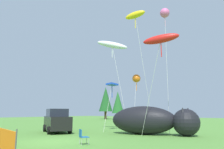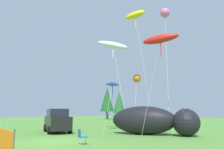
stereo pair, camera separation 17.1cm
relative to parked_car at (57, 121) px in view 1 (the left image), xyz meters
name	(u,v)px [view 1 (the left image)]	position (x,y,z in m)	size (l,w,h in m)	color
ground_plane	(53,142)	(4.86, -3.74, -1.00)	(120.00, 120.00, 0.00)	#548C38
parked_car	(57,121)	(0.00, 0.00, 0.00)	(4.53, 3.36, 2.04)	black
folding_chair	(83,136)	(7.05, -3.34, -0.52)	(0.62, 0.62, 0.83)	#1959A5
inflatable_cat	(152,121)	(7.30, 3.71, 0.03)	(6.99, 3.77, 2.23)	black
kite_blue_box	(112,85)	(2.49, 4.52, 3.38)	(1.02, 2.23, 4.58)	silver
kite_white_ghost	(112,45)	(2.82, 4.17, 7.32)	(3.55, 2.24, 9.04)	silver
kite_orange_flower	(136,79)	(3.50, 7.31, 4.24)	(1.48, 2.66, 5.70)	silver
kite_red_lizard	(161,39)	(9.36, 1.77, 5.85)	(3.62, 1.54, 7.35)	silver
kite_yellow_hero	(135,16)	(5.61, 4.17, 9.61)	(2.08, 1.65, 11.19)	silver
kite_pink_octopus	(165,13)	(7.85, 5.68, 9.67)	(1.04, 1.71, 11.16)	silver
horizon_tree_west	(106,99)	(-19.88, 28.38, 3.82)	(3.29, 3.29, 7.85)	brown
horizon_tree_northeast	(118,102)	(-13.52, 25.26, 2.80)	(2.60, 2.60, 6.19)	brown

